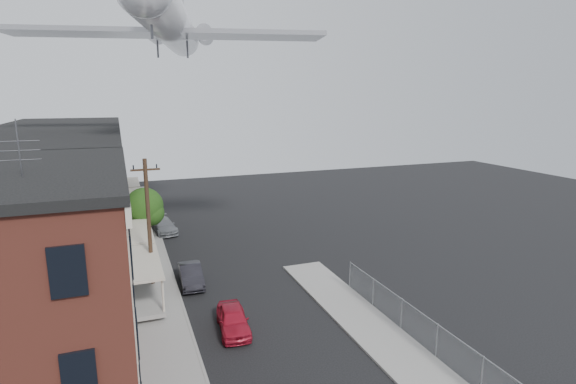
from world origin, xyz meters
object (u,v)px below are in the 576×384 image
utility_pole (149,225)px  street_tree (146,208)px  car_near (233,319)px  car_mid (191,275)px  car_far (164,226)px  airplane (171,24)px

utility_pole → street_tree: (0.33, 9.92, -1.22)m
car_near → car_mid: car_mid is taller
car_near → car_far: car_near is taller
street_tree → car_near: 17.27m
car_far → airplane: (0.95, -5.92, 17.58)m
utility_pole → car_far: utility_pole is taller
airplane → car_mid: bearing=-93.0°
car_near → car_far: bearing=100.3°
car_mid → car_far: (-0.58, 13.23, -0.01)m
street_tree → car_near: bearing=-78.2°
street_tree → car_far: street_tree is taller
utility_pole → car_near: bearing=-60.7°
utility_pole → street_tree: bearing=88.1°
street_tree → car_far: (1.67, 3.75, -2.77)m
car_near → airplane: size_ratio=0.15×
car_far → airplane: size_ratio=0.18×
utility_pole → car_near: (3.80, -6.77, -4.00)m
utility_pole → street_tree: size_ratio=1.73×
utility_pole → car_mid: utility_pole is taller
car_mid → car_far: bearing=94.9°
car_mid → airplane: bearing=89.4°
street_tree → utility_pole: bearing=-91.9°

